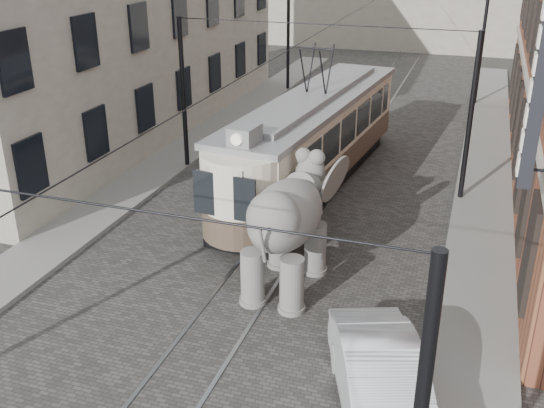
% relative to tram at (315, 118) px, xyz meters
% --- Properties ---
extents(ground, '(120.00, 120.00, 0.00)m').
position_rel_tram_xyz_m(ground, '(0.23, -5.92, -2.59)').
color(ground, '#43413E').
extents(tram_rails, '(1.54, 80.00, 0.02)m').
position_rel_tram_xyz_m(tram_rails, '(0.23, -5.92, -2.58)').
color(tram_rails, slate).
rests_on(tram_rails, ground).
extents(sidewalk_right, '(2.00, 60.00, 0.15)m').
position_rel_tram_xyz_m(sidewalk_right, '(6.23, -5.92, -2.51)').
color(sidewalk_right, slate).
rests_on(sidewalk_right, ground).
extents(sidewalk_left, '(2.00, 60.00, 0.15)m').
position_rel_tram_xyz_m(sidewalk_left, '(-6.27, -5.92, -2.51)').
color(sidewalk_left, slate).
rests_on(sidewalk_left, ground).
extents(stucco_building, '(7.00, 24.00, 10.00)m').
position_rel_tram_xyz_m(stucco_building, '(-10.77, 4.08, 2.41)').
color(stucco_building, gray).
rests_on(stucco_building, ground).
extents(catenary, '(11.00, 30.20, 6.00)m').
position_rel_tram_xyz_m(catenary, '(0.03, -0.92, 0.41)').
color(catenary, black).
rests_on(catenary, ground).
extents(tram, '(4.01, 13.25, 5.18)m').
position_rel_tram_xyz_m(tram, '(0.00, 0.00, 0.00)').
color(tram, beige).
rests_on(tram, ground).
extents(elephant, '(3.15, 5.53, 3.34)m').
position_rel_tram_xyz_m(elephant, '(1.22, -7.60, -0.92)').
color(elephant, slate).
rests_on(elephant, ground).
extents(parked_car, '(3.15, 4.86, 1.51)m').
position_rel_tram_xyz_m(parked_car, '(4.51, -11.74, -1.83)').
color(parked_car, silver).
rests_on(parked_car, ground).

